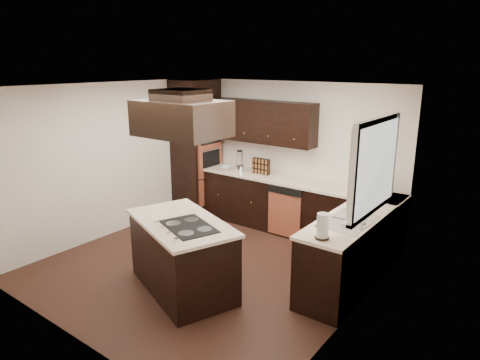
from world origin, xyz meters
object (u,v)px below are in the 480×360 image
(island, at_px, (182,257))
(spice_rack, at_px, (261,166))
(range_hood, at_px, (182,118))
(oven_column, at_px, (196,156))

(island, xyz_separation_m, spice_rack, (-0.50, 2.49, 0.62))
(range_hood, relative_size, spice_rack, 3.20)
(oven_column, distance_m, spice_rack, 1.43)
(oven_column, height_order, spice_rack, oven_column)
(range_hood, bearing_deg, oven_column, 129.74)
(island, xyz_separation_m, range_hood, (-0.05, 0.13, 1.72))
(island, relative_size, range_hood, 1.44)
(oven_column, xyz_separation_m, spice_rack, (1.42, 0.10, -0.00))
(oven_column, relative_size, spice_rack, 6.46)
(oven_column, relative_size, island, 1.40)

